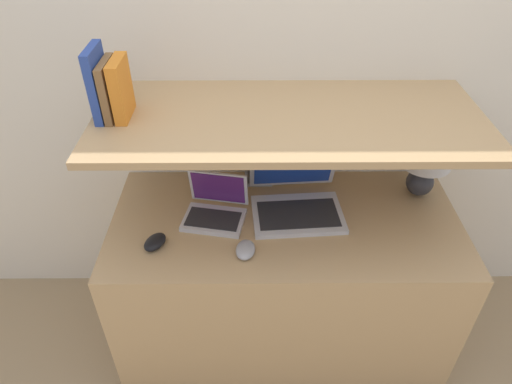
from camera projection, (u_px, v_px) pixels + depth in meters
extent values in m
cube|color=silver|center=(284.00, 81.00, 1.92)|extent=(6.00, 0.05, 2.40)
cube|color=tan|center=(282.00, 283.00, 2.10)|extent=(1.43, 0.68, 0.78)
cube|color=silver|center=(280.00, 200.00, 2.26)|extent=(1.43, 0.04, 1.19)
cube|color=tan|center=(289.00, 119.00, 1.66)|extent=(1.43, 0.61, 0.03)
ellipsoid|color=#2D2D33|center=(420.00, 182.00, 1.96)|extent=(0.12, 0.12, 0.12)
cylinder|color=tan|center=(424.00, 167.00, 1.92)|extent=(0.02, 0.02, 0.03)
cone|color=silver|center=(428.00, 152.00, 1.87)|extent=(0.21, 0.21, 0.12)
cube|color=silver|center=(298.00, 214.00, 1.87)|extent=(0.39, 0.28, 0.02)
cube|color=#232326|center=(298.00, 214.00, 1.86)|extent=(0.34, 0.20, 0.00)
cube|color=silver|center=(293.00, 166.00, 1.93)|extent=(0.37, 0.10, 0.23)
cube|color=navy|center=(294.00, 167.00, 1.92)|extent=(0.34, 0.09, 0.21)
cube|color=silver|center=(214.00, 220.00, 1.85)|extent=(0.27, 0.21, 0.02)
cube|color=#232326|center=(213.00, 219.00, 1.83)|extent=(0.23, 0.15, 0.00)
cube|color=silver|center=(219.00, 187.00, 1.87)|extent=(0.24, 0.08, 0.16)
cube|color=#4C1E60|center=(218.00, 188.00, 1.86)|extent=(0.22, 0.07, 0.14)
ellipsoid|color=#99999E|center=(245.00, 250.00, 1.70)|extent=(0.08, 0.11, 0.04)
ellipsoid|color=black|center=(155.00, 242.00, 1.73)|extent=(0.11, 0.12, 0.04)
cube|color=gray|center=(259.00, 170.00, 2.03)|extent=(0.12, 0.07, 0.13)
cube|color=#59595B|center=(259.00, 175.00, 2.00)|extent=(0.10, 0.00, 0.09)
cube|color=#284293|center=(98.00, 83.00, 1.57)|extent=(0.03, 0.16, 0.25)
cube|color=brown|center=(109.00, 90.00, 1.59)|extent=(0.03, 0.16, 0.20)
cube|color=orange|center=(121.00, 89.00, 1.59)|extent=(0.04, 0.16, 0.21)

